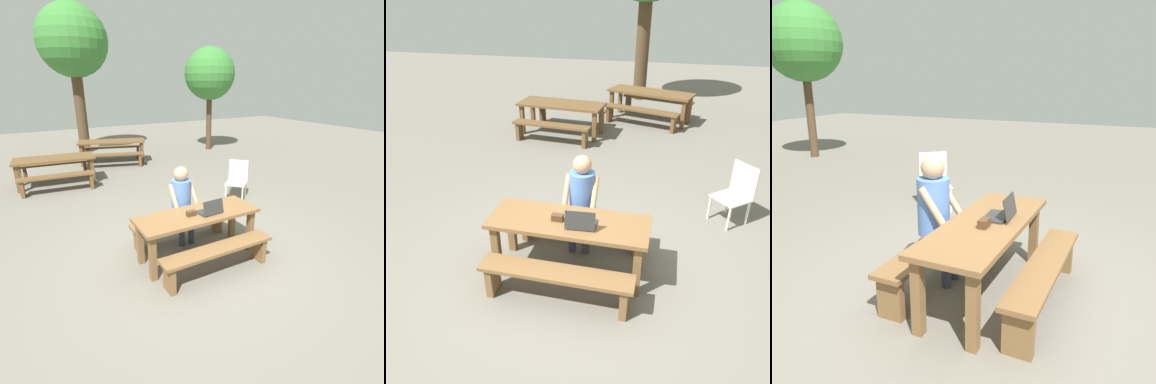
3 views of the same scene
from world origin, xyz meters
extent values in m
plane|color=slate|center=(0.00, 0.00, 0.00)|extent=(30.00, 30.00, 0.00)
cube|color=brown|center=(0.00, 0.00, 0.70)|extent=(1.88, 0.68, 0.05)
cube|color=brown|center=(-0.84, -0.24, 0.34)|extent=(0.09, 0.09, 0.68)
cube|color=brown|center=(0.84, -0.24, 0.34)|extent=(0.09, 0.09, 0.68)
cube|color=brown|center=(-0.84, 0.24, 0.34)|extent=(0.09, 0.09, 0.68)
cube|color=brown|center=(0.84, 0.24, 0.34)|extent=(0.09, 0.09, 0.68)
cube|color=brown|center=(0.00, -0.57, 0.41)|extent=(1.71, 0.30, 0.05)
cube|color=brown|center=(-0.75, -0.57, 0.19)|extent=(0.08, 0.24, 0.39)
cube|color=brown|center=(0.75, -0.57, 0.19)|extent=(0.08, 0.24, 0.39)
cube|color=brown|center=(0.00, 0.57, 0.41)|extent=(1.71, 0.30, 0.05)
cube|color=brown|center=(-0.75, 0.57, 0.19)|extent=(0.08, 0.24, 0.39)
cube|color=brown|center=(0.75, 0.57, 0.19)|extent=(0.08, 0.24, 0.39)
cube|color=#2D2D2D|center=(0.16, -0.04, 0.74)|extent=(0.36, 0.23, 0.02)
cube|color=#2D2D2D|center=(0.17, -0.17, 0.85)|extent=(0.35, 0.08, 0.21)
cube|color=black|center=(0.17, -0.17, 0.85)|extent=(0.32, 0.06, 0.19)
cube|color=#4C331E|center=(-0.13, -0.03, 0.77)|extent=(0.13, 0.08, 0.08)
cylinder|color=#333847|center=(-0.06, 0.39, 0.22)|extent=(0.10, 0.10, 0.43)
cylinder|color=#333847|center=(0.12, 0.39, 0.22)|extent=(0.10, 0.10, 0.43)
cube|color=#333847|center=(0.03, 0.48, 0.47)|extent=(0.28, 0.28, 0.12)
cylinder|color=#517AC6|center=(0.03, 0.57, 0.80)|extent=(0.32, 0.32, 0.57)
cylinder|color=tan|center=(-0.15, 0.47, 0.84)|extent=(0.07, 0.32, 0.41)
cylinder|color=tan|center=(0.21, 0.47, 0.84)|extent=(0.07, 0.32, 0.41)
sphere|color=tan|center=(0.03, 0.57, 1.19)|extent=(0.24, 0.24, 0.24)
cube|color=silver|center=(2.01, 1.65, 0.39)|extent=(0.62, 0.62, 0.02)
cube|color=silver|center=(2.16, 1.79, 0.65)|extent=(0.30, 0.35, 0.48)
cylinder|color=silver|center=(1.74, 1.67, 0.19)|extent=(0.04, 0.04, 0.38)
cylinder|color=silver|center=(1.99, 1.38, 0.19)|extent=(0.04, 0.04, 0.38)
cylinder|color=silver|center=(2.02, 1.92, 0.19)|extent=(0.04, 0.04, 0.38)
cylinder|color=silver|center=(2.27, 1.63, 0.19)|extent=(0.04, 0.04, 0.38)
cube|color=brown|center=(0.48, 6.34, 0.73)|extent=(2.24, 1.32, 0.05)
cube|color=brown|center=(-0.52, 6.36, 0.35)|extent=(0.11, 0.11, 0.70)
cube|color=brown|center=(1.32, 5.81, 0.35)|extent=(0.11, 0.11, 0.70)
cube|color=brown|center=(-0.36, 6.88, 0.35)|extent=(0.11, 0.11, 0.70)
cube|color=brown|center=(1.48, 6.33, 0.35)|extent=(0.11, 0.11, 0.70)
cube|color=brown|center=(0.31, 5.77, 0.42)|extent=(1.91, 0.84, 0.05)
cube|color=brown|center=(-0.51, 6.01, 0.20)|extent=(0.15, 0.25, 0.40)
cube|color=brown|center=(1.12, 5.52, 0.20)|extent=(0.15, 0.25, 0.40)
cube|color=brown|center=(0.66, 6.92, 0.42)|extent=(1.91, 0.84, 0.05)
cube|color=brown|center=(-0.16, 7.17, 0.20)|extent=(0.15, 0.25, 0.40)
cube|color=brown|center=(1.47, 6.68, 0.20)|extent=(0.15, 0.25, 0.40)
cube|color=brown|center=(-1.45, 4.83, 0.71)|extent=(2.02, 0.96, 0.05)
cube|color=brown|center=(-2.35, 4.61, 0.34)|extent=(0.10, 0.10, 0.68)
cube|color=brown|center=(-0.59, 4.46, 0.34)|extent=(0.10, 0.10, 0.68)
cube|color=brown|center=(-2.30, 5.20, 0.34)|extent=(0.10, 0.10, 0.68)
cube|color=brown|center=(-0.54, 5.05, 0.34)|extent=(0.10, 0.10, 0.68)
cube|color=brown|center=(-1.50, 4.16, 0.42)|extent=(1.78, 0.45, 0.05)
cube|color=brown|center=(-2.28, 4.23, 0.20)|extent=(0.10, 0.25, 0.40)
cube|color=brown|center=(-0.72, 4.10, 0.20)|extent=(0.10, 0.25, 0.40)
cube|color=brown|center=(-1.39, 5.50, 0.42)|extent=(1.78, 0.45, 0.05)
cube|color=brown|center=(-2.17, 5.57, 0.20)|extent=(0.10, 0.25, 0.40)
cube|color=brown|center=(-0.61, 5.44, 0.20)|extent=(0.10, 0.25, 0.40)
cylinder|color=#4C3823|center=(0.01, 8.52, 1.59)|extent=(0.39, 0.39, 3.17)
sphere|color=#387A33|center=(0.01, 8.52, 3.90)|extent=(2.41, 2.41, 2.41)
cylinder|color=#4C3823|center=(4.47, 6.68, 1.14)|extent=(0.21, 0.21, 2.28)
sphere|color=#387A33|center=(4.47, 6.68, 2.85)|extent=(1.90, 1.90, 1.90)
camera|label=1|loc=(-2.13, -3.57, 2.59)|focal=28.35mm
camera|label=2|loc=(1.00, -3.71, 3.16)|focal=36.48mm
camera|label=3|loc=(-3.23, -1.28, 2.03)|focal=37.05mm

